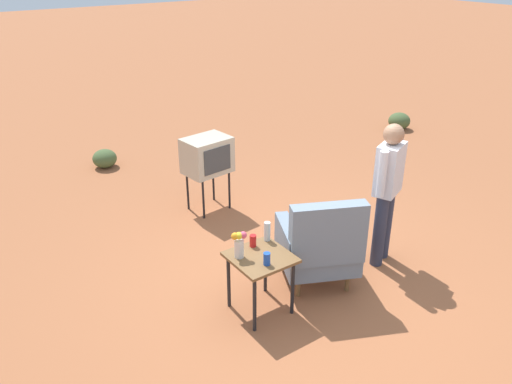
{
  "coord_description": "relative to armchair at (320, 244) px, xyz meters",
  "views": [
    {
      "loc": [
        3.14,
        3.46,
        3.27
      ],
      "look_at": [
        -0.01,
        -1.05,
        0.65
      ],
      "focal_mm": 36.02,
      "sensor_mm": 36.0,
      "label": 1
    }
  ],
  "objects": [
    {
      "name": "ground_plane",
      "position": [
        0.02,
        -0.1,
        -0.5
      ],
      "size": [
        60.0,
        60.0,
        0.0
      ],
      "primitive_type": "plane",
      "color": "#A05B38"
    },
    {
      "name": "armchair",
      "position": [
        0.0,
        0.0,
        0.0
      ],
      "size": [
        1.02,
        1.03,
        1.06
      ],
      "color": "brown",
      "rests_on": "ground"
    },
    {
      "name": "side_table",
      "position": [
        0.76,
        -0.0,
        0.04
      ],
      "size": [
        0.56,
        0.56,
        0.63
      ],
      "color": "black",
      "rests_on": "ground"
    },
    {
      "name": "tv_on_stand",
      "position": [
        0.06,
        -2.2,
        0.28
      ],
      "size": [
        0.65,
        0.51,
        1.03
      ],
      "color": "black",
      "rests_on": "ground"
    },
    {
      "name": "person_standing",
      "position": [
        -0.9,
        0.04,
        0.44
      ],
      "size": [
        0.53,
        0.34,
        1.64
      ],
      "color": "#2D3347",
      "rests_on": "ground"
    },
    {
      "name": "bottle_short_clear",
      "position": [
        0.53,
        -0.21,
        0.23
      ],
      "size": [
        0.06,
        0.06,
        0.2
      ],
      "primitive_type": "cylinder",
      "color": "silver",
      "rests_on": "side_table"
    },
    {
      "name": "soda_can_blue",
      "position": [
        0.79,
        0.15,
        0.19
      ],
      "size": [
        0.07,
        0.07,
        0.12
      ],
      "primitive_type": "cylinder",
      "color": "blue",
      "rests_on": "side_table"
    },
    {
      "name": "soda_can_red",
      "position": [
        0.72,
        -0.19,
        0.19
      ],
      "size": [
        0.07,
        0.07,
        0.12
      ],
      "primitive_type": "cylinder",
      "color": "red",
      "rests_on": "side_table"
    },
    {
      "name": "flower_vase",
      "position": [
        0.93,
        -0.11,
        0.28
      ],
      "size": [
        0.15,
        0.1,
        0.27
      ],
      "color": "silver",
      "rests_on": "side_table"
    },
    {
      "name": "shrub_mid",
      "position": [
        0.71,
        -4.48,
        -0.35
      ],
      "size": [
        0.39,
        0.39,
        0.3
      ],
      "primitive_type": "ellipsoid",
      "color": "#475B33",
      "rests_on": "ground"
    },
    {
      "name": "shrub_lone",
      "position": [
        -4.79,
        -3.05,
        -0.33
      ],
      "size": [
        0.43,
        0.43,
        0.33
      ],
      "primitive_type": "ellipsoid",
      "color": "#475B33",
      "rests_on": "ground"
    }
  ]
}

